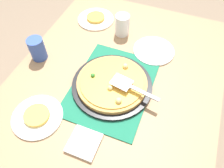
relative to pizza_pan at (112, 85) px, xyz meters
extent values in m
plane|color=#84705B|center=(0.00, 0.00, -0.76)|extent=(8.00, 8.00, 0.00)
cube|color=#9E7A56|center=(0.00, 0.00, -0.03)|extent=(1.40, 1.00, 0.03)
cube|color=#9E7A56|center=(0.64, -0.44, -0.40)|extent=(0.07, 0.07, 0.72)
cube|color=#9E7A56|center=(0.64, 0.44, -0.40)|extent=(0.07, 0.07, 0.72)
cube|color=#196B4C|center=(0.00, 0.00, -0.01)|extent=(0.48, 0.36, 0.01)
cylinder|color=black|center=(0.00, 0.00, 0.00)|extent=(0.38, 0.38, 0.01)
cylinder|color=tan|center=(0.00, 0.00, 0.02)|extent=(0.33, 0.33, 0.02)
cylinder|color=gold|center=(0.00, 0.00, 0.03)|extent=(0.30, 0.30, 0.01)
sphere|color=#E5CC7F|center=(-0.05, -0.01, 0.04)|extent=(0.02, 0.02, 0.02)
sphere|color=red|center=(-0.01, -0.03, 0.04)|extent=(0.03, 0.03, 0.03)
sphere|color=#B76675|center=(0.02, -0.05, 0.04)|extent=(0.02, 0.02, 0.02)
sphere|color=#B76675|center=(0.01, -0.09, 0.04)|extent=(0.02, 0.02, 0.02)
sphere|color=#E5CC7F|center=(-0.10, -0.07, 0.04)|extent=(0.03, 0.03, 0.03)
sphere|color=#B76675|center=(-0.03, -0.06, 0.04)|extent=(0.02, 0.02, 0.02)
sphere|color=#E5CC7F|center=(0.10, -0.03, 0.04)|extent=(0.03, 0.03, 0.03)
sphere|color=#338433|center=(-0.01, 0.09, 0.04)|extent=(0.02, 0.02, 0.02)
cylinder|color=white|center=(0.44, 0.28, -0.01)|extent=(0.22, 0.22, 0.01)
cylinder|color=white|center=(-0.27, 0.24, -0.01)|extent=(0.22, 0.22, 0.01)
cylinder|color=white|center=(0.30, -0.12, -0.01)|extent=(0.22, 0.22, 0.01)
cylinder|color=gold|center=(0.44, 0.28, 0.01)|extent=(0.11, 0.11, 0.02)
cylinder|color=#EAB747|center=(-0.27, 0.24, 0.01)|extent=(0.11, 0.11, 0.02)
cylinder|color=white|center=(0.38, 0.09, 0.05)|extent=(0.08, 0.08, 0.12)
cylinder|color=#3351AD|center=(0.04, 0.43, 0.05)|extent=(0.08, 0.08, 0.12)
cube|color=silver|center=(-0.01, -0.05, 0.06)|extent=(0.08, 0.10, 0.00)
cube|color=#B2B2B7|center=(-0.03, -0.16, 0.06)|extent=(0.04, 0.14, 0.01)
cube|color=white|center=(-0.31, 0.00, -0.01)|extent=(0.12, 0.12, 0.02)
camera|label=1|loc=(-0.58, -0.23, 0.84)|focal=35.31mm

